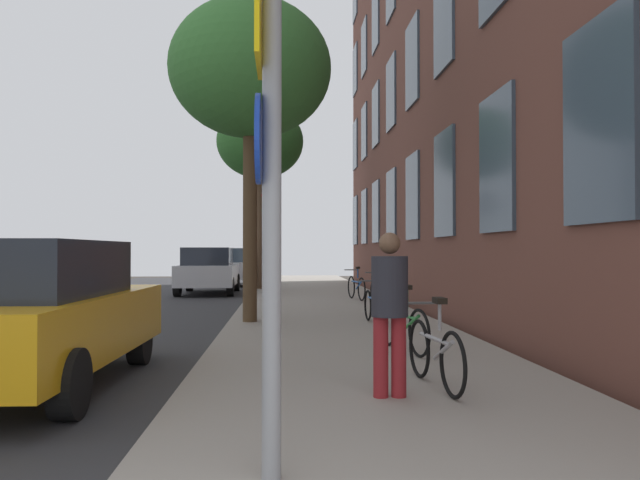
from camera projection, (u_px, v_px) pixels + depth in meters
name	position (u px, v px, depth m)	size (l,w,h in m)	color
ground_plane	(187.00, 309.00, 16.05)	(41.80, 41.80, 0.00)	#332D28
road_asphalt	(104.00, 310.00, 15.92)	(7.00, 38.00, 0.01)	#2D2D30
sidewalk	(321.00, 306.00, 16.26)	(4.20, 38.00, 0.12)	gray
building_facade	(422.00, 21.00, 16.05)	(0.56, 27.00, 14.90)	brown
sign_post	(268.00, 174.00, 3.83)	(0.16, 0.60, 3.21)	gray
traffic_light	(269.00, 222.00, 21.16)	(0.43, 0.24, 3.49)	black
tree_near	(250.00, 70.00, 12.32)	(3.23, 3.23, 6.40)	#4C3823
tree_far	(260.00, 142.00, 22.99)	(3.22, 3.22, 6.83)	brown
bicycle_0	(435.00, 352.00, 6.33)	(0.42, 1.62, 0.93)	black
bicycle_1	(403.00, 325.00, 8.62)	(0.53, 1.68, 0.93)	black
bicycle_2	(373.00, 305.00, 11.89)	(0.42, 1.61, 0.91)	black
bicycle_3	(378.00, 293.00, 14.78)	(0.42, 1.64, 0.97)	black
bicycle_4	(356.00, 287.00, 17.72)	(0.46, 1.64, 0.95)	black
pedestrian_0	(390.00, 303.00, 5.93)	(0.49, 0.49, 1.58)	maroon
car_0	(38.00, 313.00, 6.77)	(1.84, 4.29, 1.62)	orange
car_1	(209.00, 270.00, 21.74)	(1.96, 4.25, 1.62)	#B7B7BC
car_2	(230.00, 266.00, 27.27)	(1.96, 4.11, 1.62)	silver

